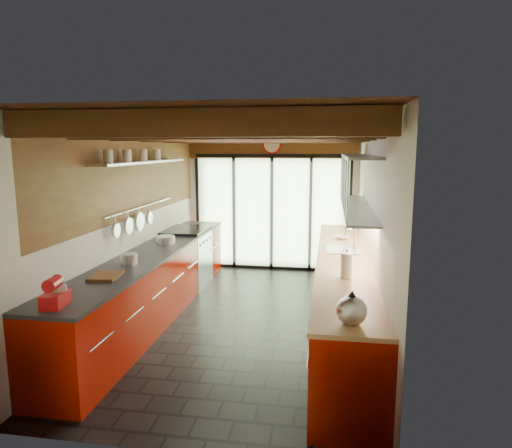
# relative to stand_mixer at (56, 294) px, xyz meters

# --- Properties ---
(ground) EXTENTS (5.50, 5.50, 0.00)m
(ground) POSITION_rel_stand_mixer_xyz_m (1.27, 2.24, -1.03)
(ground) COLOR black
(ground) RESTS_ON ground
(room_shell) EXTENTS (5.50, 5.50, 5.50)m
(room_shell) POSITION_rel_stand_mixer_xyz_m (1.27, 2.24, 0.63)
(room_shell) COLOR silver
(room_shell) RESTS_ON ground
(ceiling_beams) EXTENTS (3.14, 5.06, 4.90)m
(ceiling_beams) POSITION_rel_stand_mixer_xyz_m (1.27, 2.62, 1.44)
(ceiling_beams) COLOR #593316
(ceiling_beams) RESTS_ON ground
(glass_door) EXTENTS (2.95, 0.10, 2.90)m
(glass_door) POSITION_rel_stand_mixer_xyz_m (1.27, 4.94, 0.63)
(glass_door) COLOR #C6EAAD
(glass_door) RESTS_ON ground
(left_counter) EXTENTS (0.68, 5.00, 0.92)m
(left_counter) POSITION_rel_stand_mixer_xyz_m (-0.00, 2.24, -0.56)
(left_counter) COLOR #960F00
(left_counter) RESTS_ON ground
(range_stove) EXTENTS (0.66, 0.90, 0.97)m
(range_stove) POSITION_rel_stand_mixer_xyz_m (-0.00, 3.69, -0.56)
(range_stove) COLOR silver
(range_stove) RESTS_ON ground
(right_counter) EXTENTS (0.68, 5.00, 0.92)m
(right_counter) POSITION_rel_stand_mixer_xyz_m (2.54, 2.24, -0.56)
(right_counter) COLOR #960F00
(right_counter) RESTS_ON ground
(sink_assembly) EXTENTS (0.45, 0.52, 0.43)m
(sink_assembly) POSITION_rel_stand_mixer_xyz_m (2.56, 2.64, -0.07)
(sink_assembly) COLOR silver
(sink_assembly) RESTS_ON right_counter
(upper_cabinets_right) EXTENTS (0.34, 3.00, 3.00)m
(upper_cabinets_right) POSITION_rel_stand_mixer_xyz_m (2.70, 2.54, 0.82)
(upper_cabinets_right) COLOR silver
(upper_cabinets_right) RESTS_ON ground
(left_wall_fixtures) EXTENTS (0.28, 2.60, 0.96)m
(left_wall_fixtures) POSITION_rel_stand_mixer_xyz_m (-0.20, 2.39, 0.85)
(left_wall_fixtures) COLOR silver
(left_wall_fixtures) RESTS_ON ground
(stand_mixer) EXTENTS (0.22, 0.32, 0.27)m
(stand_mixer) POSITION_rel_stand_mixer_xyz_m (0.00, 0.00, 0.00)
(stand_mixer) COLOR #B80E12
(stand_mixer) RESTS_ON left_counter
(pot_large) EXTENTS (0.21, 0.21, 0.13)m
(pot_large) POSITION_rel_stand_mixer_xyz_m (0.00, 1.48, -0.04)
(pot_large) COLOR silver
(pot_large) RESTS_ON left_counter
(pot_small) EXTENTS (0.34, 0.34, 0.11)m
(pot_small) POSITION_rel_stand_mixer_xyz_m (0.00, 2.70, -0.05)
(pot_small) COLOR silver
(pot_small) RESTS_ON left_counter
(cutting_board) EXTENTS (0.32, 0.42, 0.03)m
(cutting_board) POSITION_rel_stand_mixer_xyz_m (0.00, 0.90, -0.09)
(cutting_board) COLOR brown
(cutting_board) RESTS_ON left_counter
(kettle) EXTENTS (0.25, 0.30, 0.28)m
(kettle) POSITION_rel_stand_mixer_xyz_m (2.54, -0.01, 0.02)
(kettle) COLOR silver
(kettle) RESTS_ON right_counter
(paper_towel) EXTENTS (0.14, 0.14, 0.32)m
(paper_towel) POSITION_rel_stand_mixer_xyz_m (2.54, 1.29, 0.03)
(paper_towel) COLOR white
(paper_towel) RESTS_ON right_counter
(soap_bottle) EXTENTS (0.10, 0.10, 0.21)m
(soap_bottle) POSITION_rel_stand_mixer_xyz_m (2.54, 1.99, -0.00)
(soap_bottle) COLOR silver
(soap_bottle) RESTS_ON right_counter
(bowl) EXTENTS (0.24, 0.24, 0.05)m
(bowl) POSITION_rel_stand_mixer_xyz_m (2.54, 3.41, -0.08)
(bowl) COLOR silver
(bowl) RESTS_ON right_counter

